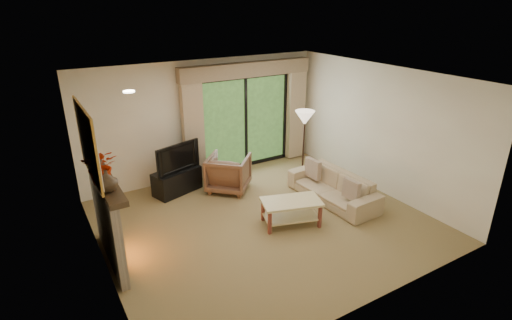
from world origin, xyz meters
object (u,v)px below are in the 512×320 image
armchair (229,173)px  sofa (333,187)px  media_console (177,181)px  coffee_table (291,212)px

armchair → sofa: 2.16m
media_console → coffee_table: 2.60m
media_console → armchair: armchair is taller
armchair → media_console: bearing=18.7°
media_console → coffee_table: media_console is taller
media_console → coffee_table: size_ratio=0.96×
media_console → sofa: 3.19m
armchair → sofa: armchair is taller
media_console → sofa: sofa is taller
armchair → sofa: (1.56, -1.50, -0.09)m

